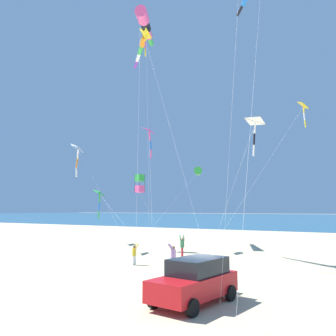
{
  "coord_description": "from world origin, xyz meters",
  "views": [
    {
      "loc": [
        -19.79,
        -9.4,
        3.92
      ],
      "look_at": [
        4.7,
        5.13,
        7.26
      ],
      "focal_mm": 37.61,
      "sensor_mm": 36.0,
      "label": 1
    }
  ],
  "objects_px": {
    "kite_delta_green_low_center": "(256,122)",
    "kite_delta_checkered_midright": "(304,106)",
    "person_adult_flyer": "(173,256)",
    "person_child_green_jacket": "(182,245)",
    "parked_car": "(195,280)",
    "kite_delta_red_high_left": "(150,131)",
    "kite_windsock_purple_drifting": "(141,49)",
    "person_child_grey_jacket": "(134,253)",
    "kite_windsock_blue_topmost": "(145,24)",
    "kite_delta_yellow_midlevel": "(100,194)",
    "kite_delta_long_streamer_right": "(147,35)",
    "kite_delta_teal_far_right": "(79,149)",
    "kite_windsock_long_streamer_left": "(198,172)",
    "cooler_box": "(231,289)",
    "kite_box_magenta_far_left": "(140,183)"
  },
  "relations": [
    {
      "from": "kite_delta_green_low_center",
      "to": "kite_delta_checkered_midright",
      "type": "bearing_deg",
      "value": -27.91
    },
    {
      "from": "person_adult_flyer",
      "to": "person_child_green_jacket",
      "type": "relative_size",
      "value": 0.98
    },
    {
      "from": "parked_car",
      "to": "kite_delta_green_low_center",
      "type": "relative_size",
      "value": 0.49
    },
    {
      "from": "person_child_green_jacket",
      "to": "kite_delta_red_high_left",
      "type": "distance_m",
      "value": 12.46
    },
    {
      "from": "kite_windsock_purple_drifting",
      "to": "kite_delta_green_low_center",
      "type": "bearing_deg",
      "value": -116.23
    },
    {
      "from": "person_child_grey_jacket",
      "to": "kite_windsock_purple_drifting",
      "type": "xyz_separation_m",
      "value": [
        4.71,
        2.91,
        17.85
      ]
    },
    {
      "from": "kite_windsock_blue_topmost",
      "to": "kite_delta_green_low_center",
      "type": "relative_size",
      "value": 2.05
    },
    {
      "from": "kite_delta_yellow_midlevel",
      "to": "kite_windsock_purple_drifting",
      "type": "height_order",
      "value": "kite_windsock_purple_drifting"
    },
    {
      "from": "person_child_green_jacket",
      "to": "person_child_grey_jacket",
      "type": "relative_size",
      "value": 1.19
    },
    {
      "from": "kite_delta_long_streamer_right",
      "to": "kite_delta_green_low_center",
      "type": "bearing_deg",
      "value": -106.35
    },
    {
      "from": "kite_delta_green_low_center",
      "to": "person_adult_flyer",
      "type": "bearing_deg",
      "value": 85.2
    },
    {
      "from": "parked_car",
      "to": "person_child_green_jacket",
      "type": "relative_size",
      "value": 2.54
    },
    {
      "from": "person_child_grey_jacket",
      "to": "kite_delta_teal_far_right",
      "type": "bearing_deg",
      "value": 66.77
    },
    {
      "from": "person_child_grey_jacket",
      "to": "kite_windsock_blue_topmost",
      "type": "relative_size",
      "value": 0.08
    },
    {
      "from": "kite_windsock_long_streamer_left",
      "to": "kite_delta_green_low_center",
      "type": "relative_size",
      "value": 1.87
    },
    {
      "from": "person_adult_flyer",
      "to": "kite_delta_red_high_left",
      "type": "height_order",
      "value": "kite_delta_red_high_left"
    },
    {
      "from": "cooler_box",
      "to": "person_adult_flyer",
      "type": "distance_m",
      "value": 6.41
    },
    {
      "from": "kite_windsock_long_streamer_left",
      "to": "kite_delta_yellow_midlevel",
      "type": "distance_m",
      "value": 11.88
    },
    {
      "from": "person_adult_flyer",
      "to": "kite_windsock_long_streamer_left",
      "type": "relative_size",
      "value": 0.1
    },
    {
      "from": "kite_box_magenta_far_left",
      "to": "kite_windsock_blue_topmost",
      "type": "relative_size",
      "value": 0.39
    },
    {
      "from": "parked_car",
      "to": "kite_delta_teal_far_right",
      "type": "xyz_separation_m",
      "value": [
        11.39,
        18.37,
        8.89
      ]
    },
    {
      "from": "cooler_box",
      "to": "kite_delta_long_streamer_right",
      "type": "bearing_deg",
      "value": 56.32
    },
    {
      "from": "parked_car",
      "to": "person_child_green_jacket",
      "type": "bearing_deg",
      "value": 30.47
    },
    {
      "from": "kite_windsock_purple_drifting",
      "to": "kite_delta_green_low_center",
      "type": "xyz_separation_m",
      "value": [
        -6.05,
        -12.28,
        -9.79
      ]
    },
    {
      "from": "kite_box_magenta_far_left",
      "to": "kite_delta_red_high_left",
      "type": "bearing_deg",
      "value": -19.78
    },
    {
      "from": "kite_delta_checkered_midright",
      "to": "kite_windsock_blue_topmost",
      "type": "bearing_deg",
      "value": 98.93
    },
    {
      "from": "kite_windsock_blue_topmost",
      "to": "kite_windsock_purple_drifting",
      "type": "relative_size",
      "value": 0.98
    },
    {
      "from": "person_child_grey_jacket",
      "to": "kite_delta_checkered_midright",
      "type": "xyz_separation_m",
      "value": [
        2.48,
        -11.39,
        9.64
      ]
    },
    {
      "from": "kite_delta_teal_far_right",
      "to": "kite_windsock_blue_topmost",
      "type": "distance_m",
      "value": 13.84
    },
    {
      "from": "kite_windsock_long_streamer_left",
      "to": "kite_windsock_purple_drifting",
      "type": "bearing_deg",
      "value": 171.71
    },
    {
      "from": "cooler_box",
      "to": "kite_delta_green_low_center",
      "type": "relative_size",
      "value": 0.07
    },
    {
      "from": "kite_delta_long_streamer_right",
      "to": "kite_delta_red_high_left",
      "type": "bearing_deg",
      "value": 31.87
    },
    {
      "from": "kite_delta_teal_far_right",
      "to": "kite_windsock_blue_topmost",
      "type": "xyz_separation_m",
      "value": [
        -3.61,
        -10.35,
        8.45
      ]
    },
    {
      "from": "cooler_box",
      "to": "kite_windsock_long_streamer_left",
      "type": "distance_m",
      "value": 22.48
    },
    {
      "from": "parked_car",
      "to": "person_adult_flyer",
      "type": "relative_size",
      "value": 2.58
    },
    {
      "from": "kite_delta_long_streamer_right",
      "to": "kite_windsock_long_streamer_left",
      "type": "height_order",
      "value": "kite_delta_long_streamer_right"
    },
    {
      "from": "person_child_green_jacket",
      "to": "kite_delta_green_low_center",
      "type": "relative_size",
      "value": 0.19
    },
    {
      "from": "cooler_box",
      "to": "kite_delta_green_low_center",
      "type": "xyz_separation_m",
      "value": [
        3.19,
        -0.48,
        8.66
      ]
    },
    {
      "from": "parked_car",
      "to": "kite_windsock_long_streamer_left",
      "type": "height_order",
      "value": "kite_windsock_long_streamer_left"
    },
    {
      "from": "cooler_box",
      "to": "kite_windsock_blue_topmost",
      "type": "height_order",
      "value": "kite_windsock_blue_topmost"
    },
    {
      "from": "kite_windsock_purple_drifting",
      "to": "kite_delta_green_low_center",
      "type": "height_order",
      "value": "kite_windsock_purple_drifting"
    },
    {
      "from": "cooler_box",
      "to": "kite_windsock_blue_topmost",
      "type": "relative_size",
      "value": 0.03
    },
    {
      "from": "parked_car",
      "to": "kite_windsock_blue_topmost",
      "type": "bearing_deg",
      "value": 45.87
    },
    {
      "from": "kite_box_magenta_far_left",
      "to": "kite_windsock_purple_drifting",
      "type": "height_order",
      "value": "kite_windsock_purple_drifting"
    },
    {
      "from": "cooler_box",
      "to": "kite_delta_checkered_midright",
      "type": "bearing_deg",
      "value": -19.67
    },
    {
      "from": "kite_delta_green_low_center",
      "to": "cooler_box",
      "type": "bearing_deg",
      "value": 171.43
    },
    {
      "from": "person_child_green_jacket",
      "to": "kite_windsock_blue_topmost",
      "type": "distance_m",
      "value": 17.98
    },
    {
      "from": "kite_delta_long_streamer_right",
      "to": "kite_windsock_blue_topmost",
      "type": "relative_size",
      "value": 0.97
    },
    {
      "from": "kite_delta_teal_far_right",
      "to": "kite_delta_checkered_midright",
      "type": "bearing_deg",
      "value": -94.94
    },
    {
      "from": "cooler_box",
      "to": "kite_delta_long_streamer_right",
      "type": "height_order",
      "value": "kite_delta_long_streamer_right"
    }
  ]
}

